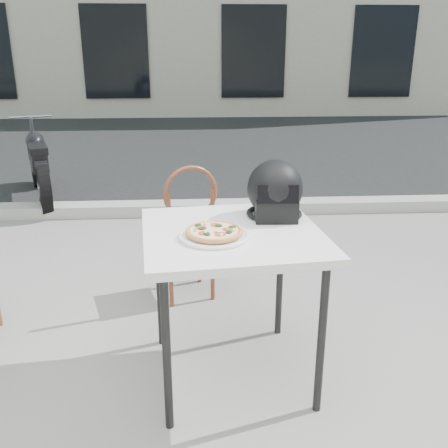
{
  "coord_description": "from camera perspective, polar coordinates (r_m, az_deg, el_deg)",
  "views": [
    {
      "loc": [
        0.15,
        -2.09,
        1.65
      ],
      "look_at": [
        0.29,
        0.14,
        0.87
      ],
      "focal_mm": 40.0,
      "sensor_mm": 36.0,
      "label": 1
    }
  ],
  "objects": [
    {
      "name": "helmet",
      "position": [
        2.62,
        5.85,
        3.64
      ],
      "size": [
        0.31,
        0.32,
        0.3
      ],
      "rotation": [
        0.0,
        0.0,
        -0.04
      ],
      "color": "black",
      "rests_on": "cafe_table_main"
    },
    {
      "name": "cafe_table_main",
      "position": [
        2.46,
        0.94,
        -2.38
      ],
      "size": [
        0.95,
        0.95,
        0.82
      ],
      "rotation": [
        0.0,
        0.0,
        0.1
      ],
      "color": "white",
      "rests_on": "ground"
    },
    {
      "name": "motorcycle",
      "position": [
        6.14,
        -20.44,
        6.32
      ],
      "size": [
        0.75,
        1.77,
        0.92
      ],
      "rotation": [
        0.0,
        0.0,
        0.35
      ],
      "color": "black",
      "rests_on": "street_asphalt"
    },
    {
      "name": "plate",
      "position": [
        2.34,
        -1.15,
        -1.35
      ],
      "size": [
        0.43,
        0.43,
        0.02
      ],
      "rotation": [
        0.0,
        0.0,
        0.37
      ],
      "color": "white",
      "rests_on": "cafe_table_main"
    },
    {
      "name": "cafe_chair_main",
      "position": [
        3.35,
        -4.2,
        -0.18
      ],
      "size": [
        0.46,
        0.46,
        0.97
      ],
      "rotation": [
        0.0,
        0.0,
        3.44
      ],
      "color": "brown",
      "rests_on": "ground"
    },
    {
      "name": "ground",
      "position": [
        2.67,
        -6.36,
        -19.1
      ],
      "size": [
        80.0,
        80.0,
        0.0
      ],
      "primitive_type": "plane",
      "color": "gray",
      "rests_on": "ground"
    },
    {
      "name": "street_asphalt",
      "position": [
        9.24,
        -4.5,
        8.93
      ],
      "size": [
        30.0,
        8.0,
        0.0
      ],
      "primitive_type": "cube",
      "color": "black",
      "rests_on": "ground"
    },
    {
      "name": "curb",
      "position": [
        5.34,
        -5.02,
        1.84
      ],
      "size": [
        30.0,
        0.25,
        0.12
      ],
      "primitive_type": "cube",
      "color": "#AAA79F",
      "rests_on": "ground"
    },
    {
      "name": "pizza",
      "position": [
        2.33,
        -1.15,
        -0.85
      ],
      "size": [
        0.3,
        0.3,
        0.03
      ],
      "rotation": [
        0.0,
        0.0,
        -0.11
      ],
      "color": "#D8904F",
      "rests_on": "plate"
    }
  ]
}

